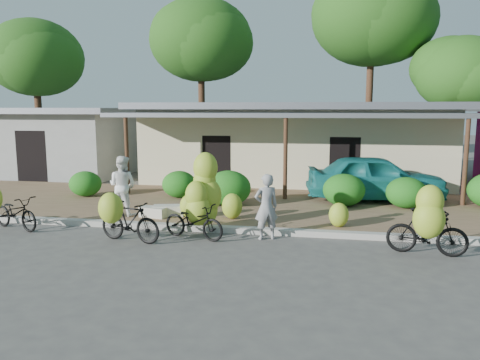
% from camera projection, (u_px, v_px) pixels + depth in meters
% --- Properties ---
extents(ground, '(100.00, 100.00, 0.00)m').
position_uv_depth(ground, '(260.00, 259.00, 9.80)').
color(ground, '#4C4946').
rests_on(ground, ground).
extents(sidewalk, '(60.00, 6.00, 0.12)m').
position_uv_depth(sidewalk, '(282.00, 207.00, 14.66)').
color(sidewalk, '#8C684B').
rests_on(sidewalk, ground).
extents(curb, '(60.00, 0.25, 0.15)m').
position_uv_depth(curb, '(271.00, 231.00, 11.74)').
color(curb, '#A8A399').
rests_on(curb, ground).
extents(shop_main, '(13.00, 8.50, 3.35)m').
position_uv_depth(shop_main, '(295.00, 141.00, 20.17)').
color(shop_main, beige).
rests_on(shop_main, ground).
extents(shop_grey, '(7.00, 6.00, 3.15)m').
position_uv_depth(shop_grey, '(63.00, 141.00, 22.20)').
color(shop_grey, '#969692').
rests_on(shop_grey, ground).
extents(tree_back_left, '(5.02, 4.88, 7.66)m').
position_uv_depth(tree_back_left, '(33.00, 56.00, 24.11)').
color(tree_back_left, '#4F341F').
rests_on(tree_back_left, ground).
extents(tree_far_center, '(5.66, 5.58, 9.03)m').
position_uv_depth(tree_far_center, '(198.00, 38.00, 25.43)').
color(tree_far_center, '#4F341F').
rests_on(tree_far_center, ground).
extents(tree_center_right, '(6.24, 6.21, 10.24)m').
position_uv_depth(tree_center_right, '(368.00, 16.00, 24.17)').
color(tree_center_right, '#4F341F').
rests_on(tree_center_right, ground).
extents(tree_near_right, '(4.50, 4.32, 6.51)m').
position_uv_depth(tree_near_right, '(457.00, 72.00, 21.98)').
color(tree_near_right, '#4F341F').
rests_on(tree_near_right, ground).
extents(hedge_0, '(1.12, 1.01, 0.87)m').
position_uv_depth(hedge_0, '(85.00, 184.00, 16.14)').
color(hedge_0, '#145513').
rests_on(hedge_0, sidewalk).
extents(hedge_1, '(1.17, 1.06, 0.91)m').
position_uv_depth(hedge_1, '(179.00, 184.00, 15.88)').
color(hedge_1, '#145513').
rests_on(hedge_1, sidewalk).
extents(hedge_2, '(1.40, 1.26, 1.10)m').
position_uv_depth(hedge_2, '(229.00, 188.00, 14.61)').
color(hedge_2, '#145513').
rests_on(hedge_2, sidewalk).
extents(hedge_3, '(1.30, 1.17, 1.01)m').
position_uv_depth(hedge_3, '(344.00, 190.00, 14.48)').
color(hedge_3, '#145513').
rests_on(hedge_3, sidewalk).
extents(hedge_4, '(1.21, 1.09, 0.95)m').
position_uv_depth(hedge_4, '(406.00, 193.00, 14.22)').
color(hedge_4, '#145513').
rests_on(hedge_4, sidewalk).
extents(bike_far_left, '(1.78, 1.44, 1.31)m').
position_uv_depth(bike_far_left, '(11.00, 210.00, 12.04)').
color(bike_far_left, black).
rests_on(bike_far_left, ground).
extents(bike_left, '(1.72, 1.30, 1.30)m').
position_uv_depth(bike_left, '(126.00, 219.00, 10.89)').
color(bike_left, black).
rests_on(bike_left, ground).
extents(bike_center, '(1.74, 1.36, 2.06)m').
position_uv_depth(bike_center, '(200.00, 203.00, 11.50)').
color(bike_center, black).
rests_on(bike_center, ground).
extents(bike_right, '(1.73, 1.29, 1.63)m').
position_uv_depth(bike_right, '(428.00, 225.00, 9.80)').
color(bike_right, black).
rests_on(bike_right, ground).
extents(loose_banana_a, '(0.52, 0.44, 0.65)m').
position_uv_depth(loose_banana_a, '(189.00, 206.00, 12.98)').
color(loose_banana_a, '#9DB22C').
rests_on(loose_banana_a, sidewalk).
extents(loose_banana_b, '(0.57, 0.48, 0.71)m').
position_uv_depth(loose_banana_b, '(232.00, 206.00, 12.83)').
color(loose_banana_b, '#9DB22C').
rests_on(loose_banana_b, sidewalk).
extents(loose_banana_c, '(0.51, 0.43, 0.63)m').
position_uv_depth(loose_banana_c, '(339.00, 215.00, 11.95)').
color(loose_banana_c, '#9DB22C').
rests_on(loose_banana_c, sidewalk).
extents(sack_near, '(0.92, 0.59, 0.30)m').
position_uv_depth(sack_near, '(168.00, 211.00, 13.22)').
color(sack_near, beige).
rests_on(sack_near, sidewalk).
extents(sack_far, '(0.81, 0.52, 0.28)m').
position_uv_depth(sack_far, '(154.00, 212.00, 13.09)').
color(sack_far, beige).
rests_on(sack_far, sidewalk).
extents(vendor, '(0.69, 0.59, 1.60)m').
position_uv_depth(vendor, '(266.00, 207.00, 11.19)').
color(vendor, gray).
rests_on(vendor, ground).
extents(bystander, '(0.92, 0.77, 1.70)m').
position_uv_depth(bystander, '(122.00, 186.00, 13.20)').
color(bystander, white).
rests_on(bystander, sidewalk).
extents(teal_van, '(4.65, 2.34, 1.52)m').
position_uv_depth(teal_van, '(375.00, 178.00, 15.36)').
color(teal_van, '#1A7777').
rests_on(teal_van, sidewalk).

